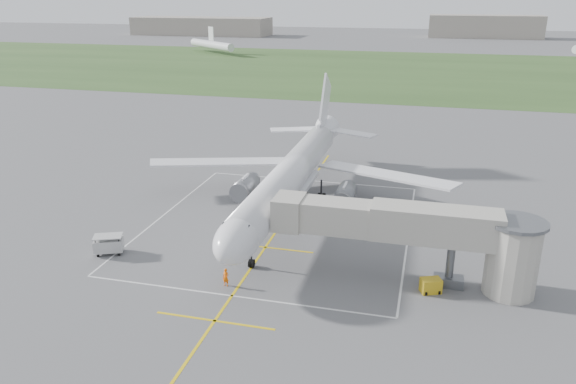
% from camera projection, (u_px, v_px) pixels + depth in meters
% --- Properties ---
extents(ground, '(700.00, 700.00, 0.00)m').
position_uv_depth(ground, '(289.00, 212.00, 66.40)').
color(ground, '#58585B').
rests_on(ground, ground).
extents(grass_strip, '(700.00, 120.00, 0.02)m').
position_uv_depth(grass_strip, '(387.00, 70.00, 184.83)').
color(grass_strip, '#2E4B20').
rests_on(grass_strip, ground).
extents(apron_markings, '(28.20, 60.00, 0.01)m').
position_uv_depth(apron_markings, '(276.00, 231.00, 61.10)').
color(apron_markings, yellow).
rests_on(apron_markings, ground).
extents(airliner, '(38.93, 46.75, 13.52)m').
position_uv_depth(airliner, '(291.00, 175.00, 65.60)').
color(airliner, silver).
rests_on(airliner, ground).
extents(jet_bridge, '(23.40, 5.00, 7.20)m').
position_uv_depth(jet_bridge, '(426.00, 234.00, 48.79)').
color(jet_bridge, '#9E998E').
rests_on(jet_bridge, ground).
extents(gpu_unit, '(2.00, 1.71, 1.28)m').
position_uv_depth(gpu_unit, '(431.00, 286.00, 48.58)').
color(gpu_unit, gold).
rests_on(gpu_unit, ground).
extents(baggage_cart, '(3.18, 2.59, 1.92)m').
position_uv_depth(baggage_cart, '(109.00, 244.00, 55.64)').
color(baggage_cart, '#AFAFAF').
rests_on(baggage_cart, ground).
extents(ramp_worker_nose, '(0.66, 0.49, 1.66)m').
position_uv_depth(ramp_worker_nose, '(226.00, 277.00, 49.57)').
color(ramp_worker_nose, '#F46007').
rests_on(ramp_worker_nose, ground).
extents(ramp_worker_wing, '(1.15, 1.15, 1.88)m').
position_uv_depth(ramp_worker_wing, '(265.00, 194.00, 69.45)').
color(ramp_worker_wing, orange).
rests_on(ramp_worker_wing, ground).
extents(distant_hangars, '(345.00, 49.00, 12.00)m').
position_uv_depth(distant_hangars, '(380.00, 28.00, 310.05)').
color(distant_hangars, gray).
rests_on(distant_hangars, ground).
extents(distant_aircraft, '(175.06, 55.24, 8.85)m').
position_uv_depth(distant_aircraft, '(399.00, 46.00, 228.39)').
color(distant_aircraft, silver).
rests_on(distant_aircraft, ground).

